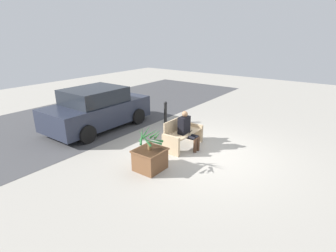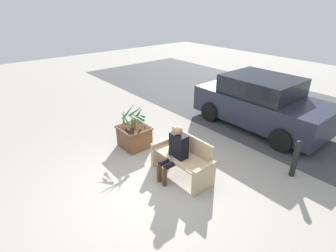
# 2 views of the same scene
# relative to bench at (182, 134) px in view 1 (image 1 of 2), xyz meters

# --- Properties ---
(ground_plane) EXTENTS (30.00, 30.00, 0.00)m
(ground_plane) POSITION_rel_bench_xyz_m (-0.05, -0.88, -0.40)
(ground_plane) COLOR #9E998E
(road_surface) EXTENTS (20.00, 6.00, 0.01)m
(road_surface) POSITION_rel_bench_xyz_m (-0.05, 5.13, -0.40)
(road_surface) COLOR #424244
(road_surface) RESTS_ON ground_plane
(bench) EXTENTS (1.43, 0.59, 0.88)m
(bench) POSITION_rel_bench_xyz_m (0.00, 0.00, 0.00)
(bench) COLOR tan
(bench) RESTS_ON ground_plane
(person_seated) EXTENTS (0.39, 0.62, 1.18)m
(person_seated) POSITION_rel_bench_xyz_m (-0.04, -0.19, 0.25)
(person_seated) COLOR black
(person_seated) RESTS_ON ground_plane
(planter_box) EXTENTS (0.76, 0.70, 0.56)m
(planter_box) POSITION_rel_bench_xyz_m (-1.71, -0.15, -0.10)
(planter_box) COLOR brown
(planter_box) RESTS_ON ground_plane
(potted_plant) EXTENTS (0.69, 0.69, 0.58)m
(potted_plant) POSITION_rel_bench_xyz_m (-1.70, -0.16, 0.47)
(potted_plant) COLOR brown
(potted_plant) RESTS_ON planter_box
(parked_car) EXTENTS (3.86, 1.98, 1.51)m
(parked_car) POSITION_rel_bench_xyz_m (-0.39, 3.49, 0.33)
(parked_car) COLOR #232838
(parked_car) RESTS_ON ground_plane
(bollard_post) EXTENTS (0.13, 0.13, 0.87)m
(bollard_post) POSITION_rel_bench_xyz_m (1.56, 1.81, 0.05)
(bollard_post) COLOR black
(bollard_post) RESTS_ON ground_plane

